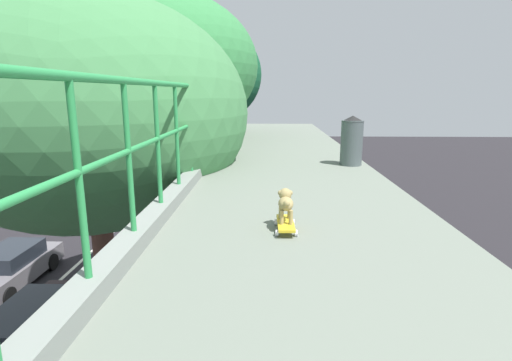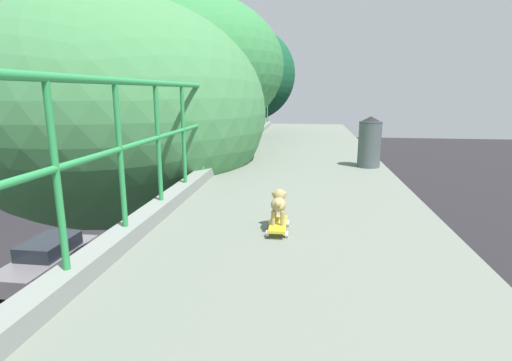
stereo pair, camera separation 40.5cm
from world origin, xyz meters
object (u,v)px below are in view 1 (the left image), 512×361
(car_black_fifth, at_px, (36,330))
(toy_skateboard, at_px, (286,224))
(city_bus, at_px, (141,160))
(litter_bin, at_px, (352,140))
(car_grey_sixth, at_px, (10,268))
(small_dog, at_px, (286,202))

(car_black_fifth, xyz_separation_m, toy_skateboard, (6.09, -5.43, 4.79))
(toy_skateboard, bearing_deg, city_bus, 110.93)
(city_bus, distance_m, litter_bin, 24.16)
(car_grey_sixth, height_order, litter_bin, litter_bin)
(car_grey_sixth, relative_size, litter_bin, 5.13)
(city_bus, bearing_deg, toy_skateboard, -69.07)
(car_black_fifth, distance_m, small_dog, 9.53)
(city_bus, distance_m, small_dog, 26.56)
(city_bus, bearing_deg, small_dog, -69.04)
(car_black_fifth, distance_m, city_bus, 19.47)
(car_black_fifth, height_order, toy_skateboard, toy_skateboard)
(litter_bin, bearing_deg, city_bus, 116.57)
(city_bus, relative_size, litter_bin, 13.07)
(toy_skateboard, bearing_deg, car_black_fifth, 138.27)
(toy_skateboard, xyz_separation_m, small_dog, (-0.00, 0.04, 0.19))
(small_dog, bearing_deg, toy_skateboard, -89.39)
(car_grey_sixth, distance_m, litter_bin, 12.96)
(city_bus, distance_m, toy_skateboard, 26.58)
(city_bus, xyz_separation_m, litter_bin, (10.65, -21.30, 4.06))
(car_black_fifth, relative_size, litter_bin, 5.38)
(car_black_fifth, bearing_deg, small_dog, -41.51)
(car_grey_sixth, height_order, toy_skateboard, toy_skateboard)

